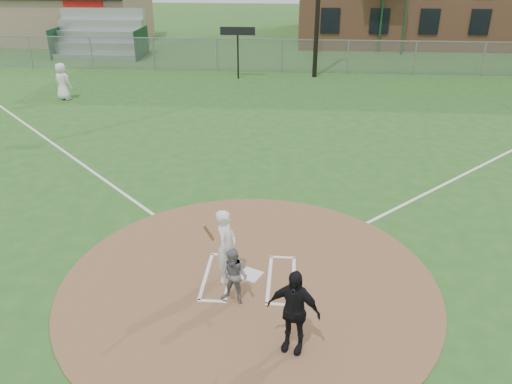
# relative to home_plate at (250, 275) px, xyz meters

# --- Properties ---
(ground) EXTENTS (140.00, 140.00, 0.00)m
(ground) POSITION_rel_home_plate_xyz_m (-0.01, -0.24, -0.04)
(ground) COLOR #27591E
(ground) RESTS_ON ground
(dirt_circle) EXTENTS (8.40, 8.40, 0.02)m
(dirt_circle) POSITION_rel_home_plate_xyz_m (-0.01, -0.24, -0.03)
(dirt_circle) COLOR brown
(dirt_circle) RESTS_ON ground
(home_plate) EXTENTS (0.62, 0.62, 0.03)m
(home_plate) POSITION_rel_home_plate_xyz_m (0.00, 0.00, 0.00)
(home_plate) COLOR silver
(home_plate) RESTS_ON dirt_circle
(foul_line_first) EXTENTS (17.04, 17.04, 0.01)m
(foul_line_first) POSITION_rel_home_plate_xyz_m (8.99, 8.76, -0.03)
(foul_line_first) COLOR white
(foul_line_first) RESTS_ON ground
(foul_line_third) EXTENTS (17.04, 17.04, 0.01)m
(foul_line_third) POSITION_rel_home_plate_xyz_m (-9.01, 8.76, -0.03)
(foul_line_third) COLOR white
(foul_line_third) RESTS_ON ground
(catcher) EXTENTS (0.73, 0.64, 1.26)m
(catcher) POSITION_rel_home_plate_xyz_m (-0.25, -0.96, 0.62)
(catcher) COLOR slate
(catcher) RESTS_ON dirt_circle
(umpire) EXTENTS (1.07, 0.68, 1.70)m
(umpire) POSITION_rel_home_plate_xyz_m (0.98, -2.23, 0.83)
(umpire) COLOR black
(umpire) RESTS_ON dirt_circle
(ondeck_player) EXTENTS (1.01, 0.78, 1.82)m
(ondeck_player) POSITION_rel_home_plate_xyz_m (-10.74, 14.57, 0.87)
(ondeck_player) COLOR white
(ondeck_player) RESTS_ON ground
(batters_boxes) EXTENTS (2.08, 1.88, 0.01)m
(batters_boxes) POSITION_rel_home_plate_xyz_m (-0.01, -0.09, -0.01)
(batters_boxes) COLOR white
(batters_boxes) RESTS_ON dirt_circle
(batter_at_plate) EXTENTS (0.64, 1.05, 1.78)m
(batter_at_plate) POSITION_rel_home_plate_xyz_m (-0.51, -0.17, 0.86)
(batter_at_plate) COLOR white
(batter_at_plate) RESTS_ON dirt_circle
(outfield_fence) EXTENTS (56.08, 0.08, 2.03)m
(outfield_fence) POSITION_rel_home_plate_xyz_m (-0.01, 21.76, 0.98)
(outfield_fence) COLOR slate
(outfield_fence) RESTS_ON ground
(bleachers) EXTENTS (6.08, 3.20, 3.20)m
(bleachers) POSITION_rel_home_plate_xyz_m (-13.01, 25.96, 1.55)
(bleachers) COLOR #B7BABF
(bleachers) RESTS_ON ground
(clubhouse) EXTENTS (12.20, 8.71, 6.23)m
(clubhouse) POSITION_rel_home_plate_xyz_m (-18.01, 32.75, 2.35)
(clubhouse) COLOR #9D836A
(clubhouse) RESTS_ON ground
(scoreboard_sign) EXTENTS (2.00, 0.10, 2.93)m
(scoreboard_sign) POSITION_rel_home_plate_xyz_m (-2.51, 19.96, 2.35)
(scoreboard_sign) COLOR black
(scoreboard_sign) RESTS_ON ground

